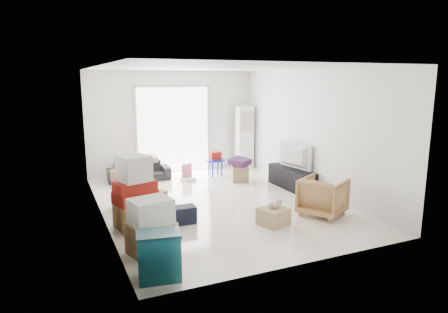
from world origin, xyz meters
TOP-DOWN VIEW (x-y plane):
  - room_shell at (0.00, 0.00)m, footprint 4.98×6.48m
  - sliding_door at (0.00, 2.98)m, footprint 2.10×0.04m
  - ac_tower at (1.95, 2.65)m, footprint 0.45×0.30m
  - tv_console at (2.00, 0.32)m, footprint 0.42×1.41m
  - television at (2.00, 0.32)m, footprint 0.73×1.08m
  - sofa at (-1.06, 2.50)m, footprint 1.55×0.54m
  - pillow_left at (-1.27, 2.50)m, footprint 0.45×0.39m
  - pillow_right at (-0.78, 2.47)m, footprint 0.34×0.28m
  - armchair at (1.50, -1.47)m, footprint 0.98×1.00m
  - storage_bins at (-1.90, -2.61)m, footprint 0.60×0.47m
  - box_stack_a at (-1.80, -1.81)m, footprint 0.73×0.66m
  - box_stack_b at (-1.80, -0.72)m, footprint 0.77×0.72m
  - box_stack_c at (-1.77, 0.38)m, footprint 0.54×0.47m
  - loose_box at (-1.35, 0.08)m, footprint 0.61×0.61m
  - duffel_bag at (-1.02, -0.83)m, footprint 0.48×0.30m
  - ottoman at (1.17, 1.35)m, footprint 0.49×0.49m
  - blanket at (1.17, 1.35)m, footprint 0.59×0.59m
  - kids_table at (0.84, 2.12)m, footprint 0.52×0.52m
  - toy_walker at (0.04, 1.97)m, footprint 0.37×0.34m
  - wood_crate at (0.41, -1.53)m, footprint 0.55×0.55m
  - plush_bunny at (0.44, -1.52)m, footprint 0.30×0.17m

SIDE VIEW (x-z plane):
  - toy_walker at x=0.04m, z-range -0.09..0.32m
  - wood_crate at x=0.41m, z-range 0.00..0.29m
  - duffel_bag at x=-1.02m, z-range 0.00..0.30m
  - loose_box at x=-1.35m, z-range 0.00..0.38m
  - ottoman at x=1.17m, z-range 0.00..0.39m
  - tv_console at x=2.00m, z-range 0.00..0.47m
  - sofa at x=-1.06m, z-range 0.00..0.60m
  - storage_bins at x=-1.90m, z-range 0.00..0.63m
  - plush_bunny at x=0.44m, z-range 0.29..0.44m
  - box_stack_c at x=-1.77m, z-range -0.01..0.76m
  - armchair at x=1.50m, z-range 0.00..0.77m
  - box_stack_a at x=-1.80m, z-range -0.02..0.80m
  - kids_table at x=0.84m, z-range 0.14..0.78m
  - blanket at x=1.17m, z-range 0.39..0.53m
  - television at x=2.00m, z-range 0.47..0.60m
  - box_stack_b at x=-1.80m, z-range -0.08..1.16m
  - pillow_right at x=-0.78m, z-range 0.60..0.71m
  - pillow_left at x=-1.27m, z-range 0.60..0.72m
  - ac_tower at x=1.95m, z-range 0.00..1.75m
  - sliding_door at x=0.00m, z-range 0.08..2.41m
  - room_shell at x=0.00m, z-range -0.24..2.94m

